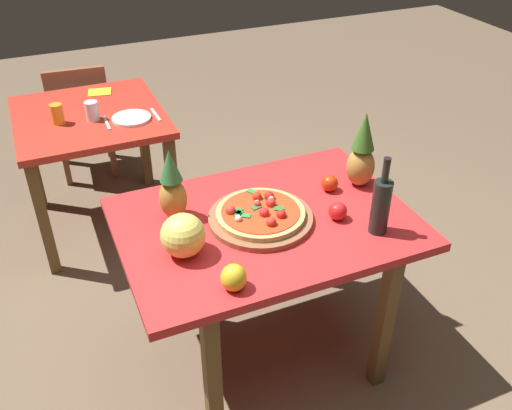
{
  "coord_description": "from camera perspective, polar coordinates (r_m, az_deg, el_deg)",
  "views": [
    {
      "loc": [
        -0.79,
        -1.76,
        2.14
      ],
      "look_at": [
        -0.02,
        0.05,
        0.82
      ],
      "focal_mm": 39.3,
      "sensor_mm": 36.0,
      "label": 1
    }
  ],
  "objects": [
    {
      "name": "pizza",
      "position": [
        2.33,
        0.5,
        -0.78
      ],
      "size": [
        0.37,
        0.37,
        0.06
      ],
      "color": "tan",
      "rests_on": "pizza_board"
    },
    {
      "name": "background_table",
      "position": [
        3.48,
        -16.39,
        7.09
      ],
      "size": [
        0.84,
        0.89,
        0.77
      ],
      "color": "brown",
      "rests_on": "ground_plane"
    },
    {
      "name": "knife_utensil",
      "position": [
        3.31,
        -10.17,
        9.04
      ],
      "size": [
        0.02,
        0.18,
        0.01
      ],
      "primitive_type": "cube",
      "rotation": [
        0.0,
        0.0,
        0.03
      ],
      "color": "silver",
      "rests_on": "background_table"
    },
    {
      "name": "drinking_glass_juice",
      "position": [
        3.33,
        -19.58,
        8.72
      ],
      "size": [
        0.07,
        0.07,
        0.11
      ],
      "primitive_type": "cylinder",
      "color": "orange",
      "rests_on": "background_table"
    },
    {
      "name": "tomato_at_corner",
      "position": [
        2.55,
        7.51,
        2.22
      ],
      "size": [
        0.08,
        0.08,
        0.08
      ],
      "primitive_type": "sphere",
      "color": "red",
      "rests_on": "display_table"
    },
    {
      "name": "pineapple_right",
      "position": [
        2.56,
        10.74,
        5.16
      ],
      "size": [
        0.13,
        0.13,
        0.36
      ],
      "color": "#AD823A",
      "rests_on": "display_table"
    },
    {
      "name": "fork_utensil",
      "position": [
        3.27,
        -14.95,
        8.07
      ],
      "size": [
        0.02,
        0.18,
        0.01
      ],
      "primitive_type": "cube",
      "rotation": [
        0.0,
        0.0,
        -0.01
      ],
      "color": "silver",
      "rests_on": "background_table"
    },
    {
      "name": "bell_pepper",
      "position": [
        2.0,
        -2.28,
        -7.4
      ],
      "size": [
        0.09,
        0.09,
        0.1
      ],
      "primitive_type": "ellipsoid",
      "color": "yellow",
      "rests_on": "display_table"
    },
    {
      "name": "napkin_folded",
      "position": [
        3.71,
        -15.63,
        11.01
      ],
      "size": [
        0.16,
        0.14,
        0.01
      ],
      "primitive_type": "cube",
      "rotation": [
        0.0,
        0.0,
        -0.19
      ],
      "color": "yellow",
      "rests_on": "background_table"
    },
    {
      "name": "pineapple_left",
      "position": [
        2.33,
        -8.54,
        1.75
      ],
      "size": [
        0.12,
        0.12,
        0.32
      ],
      "color": "#B37F34",
      "rests_on": "display_table"
    },
    {
      "name": "ground_plane",
      "position": [
        2.88,
        0.81,
        -14.13
      ],
      "size": [
        10.0,
        10.0,
        0.0
      ],
      "primitive_type": "plane",
      "color": "brown"
    },
    {
      "name": "pizza_board",
      "position": [
        2.35,
        0.48,
        -1.39
      ],
      "size": [
        0.44,
        0.44,
        0.02
      ],
      "primitive_type": "cylinder",
      "color": "brown",
      "rests_on": "display_table"
    },
    {
      "name": "dining_chair",
      "position": [
        4.15,
        -17.38,
        8.78
      ],
      "size": [
        0.43,
        0.43,
        0.85
      ],
      "rotation": [
        0.0,
        0.0,
        3.07
      ],
      "color": "brown",
      "rests_on": "ground_plane"
    },
    {
      "name": "wine_bottle",
      "position": [
        2.28,
        12.59,
        -0.01
      ],
      "size": [
        0.08,
        0.08,
        0.34
      ],
      "color": "black",
      "rests_on": "display_table"
    },
    {
      "name": "melon",
      "position": [
        2.14,
        -7.44,
        -3.09
      ],
      "size": [
        0.17,
        0.17,
        0.17
      ],
      "primitive_type": "sphere",
      "color": "#E8E05E",
      "rests_on": "display_table"
    },
    {
      "name": "dinner_plate",
      "position": [
        3.29,
        -12.56,
        8.63
      ],
      "size": [
        0.22,
        0.22,
        0.02
      ],
      "primitive_type": "cylinder",
      "color": "white",
      "rests_on": "background_table"
    },
    {
      "name": "display_table",
      "position": [
        2.42,
        0.94,
        -3.32
      ],
      "size": [
        1.23,
        0.88,
        0.77
      ],
      "color": "brown",
      "rests_on": "ground_plane"
    },
    {
      "name": "tomato_near_board",
      "position": [
        2.37,
        8.33,
        -0.61
      ],
      "size": [
        0.08,
        0.08,
        0.08
      ],
      "primitive_type": "sphere",
      "color": "red",
      "rests_on": "display_table"
    },
    {
      "name": "drinking_glass_water",
      "position": [
        3.32,
        -16.35,
        9.18
      ],
      "size": [
        0.07,
        0.07,
        0.11
      ],
      "primitive_type": "cylinder",
      "color": "silver",
      "rests_on": "background_table"
    }
  ]
}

